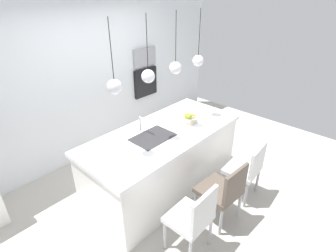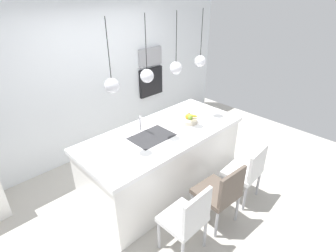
# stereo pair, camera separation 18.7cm
# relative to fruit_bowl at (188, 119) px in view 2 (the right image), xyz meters

# --- Properties ---
(floor) EXTENTS (6.60, 6.60, 0.00)m
(floor) POSITION_rel_fruit_bowl_xyz_m (-0.46, 0.05, -1.00)
(floor) COLOR #BCB7AD
(floor) RESTS_ON ground
(back_wall) EXTENTS (6.00, 0.10, 2.60)m
(back_wall) POSITION_rel_fruit_bowl_xyz_m (-0.46, 1.70, 0.30)
(back_wall) COLOR white
(back_wall) RESTS_ON ground
(kitchen_island) EXTENTS (2.34, 1.04, 0.95)m
(kitchen_island) POSITION_rel_fruit_bowl_xyz_m (-0.46, 0.05, -0.53)
(kitchen_island) COLOR white
(kitchen_island) RESTS_ON ground
(sink_basin) EXTENTS (0.56, 0.40, 0.02)m
(sink_basin) POSITION_rel_fruit_bowl_xyz_m (-0.66, 0.05, -0.06)
(sink_basin) COLOR #2D2D30
(sink_basin) RESTS_ON kitchen_island
(faucet) EXTENTS (0.02, 0.17, 0.22)m
(faucet) POSITION_rel_fruit_bowl_xyz_m (-0.66, 0.27, 0.09)
(faucet) COLOR silver
(faucet) RESTS_ON kitchen_island
(fruit_bowl) EXTENTS (0.28, 0.28, 0.15)m
(fruit_bowl) POSITION_rel_fruit_bowl_xyz_m (0.00, 0.00, 0.00)
(fruit_bowl) COLOR beige
(fruit_bowl) RESTS_ON kitchen_island
(microwave) EXTENTS (0.54, 0.08, 0.34)m
(microwave) POSITION_rel_fruit_bowl_xyz_m (0.69, 1.63, 0.51)
(microwave) COLOR #9E9EA3
(microwave) RESTS_ON back_wall
(oven) EXTENTS (0.56, 0.08, 0.56)m
(oven) POSITION_rel_fruit_bowl_xyz_m (0.69, 1.63, 0.01)
(oven) COLOR black
(oven) RESTS_ON back_wall
(chair_near) EXTENTS (0.45, 0.43, 0.90)m
(chair_near) POSITION_rel_fruit_bowl_xyz_m (-1.05, -0.94, -0.50)
(chair_near) COLOR silver
(chair_near) RESTS_ON ground
(chair_middle) EXTENTS (0.49, 0.50, 0.88)m
(chair_middle) POSITION_rel_fruit_bowl_xyz_m (-0.44, -0.94, -0.51)
(chair_middle) COLOR brown
(chair_middle) RESTS_ON ground
(chair_far) EXTENTS (0.50, 0.45, 0.87)m
(chair_far) POSITION_rel_fruit_bowl_xyz_m (0.17, -0.94, -0.51)
(chair_far) COLOR silver
(chair_far) RESTS_ON ground
(pendant_light_left) EXTENTS (0.16, 0.16, 0.76)m
(pendant_light_left) POSITION_rel_fruit_bowl_xyz_m (-1.19, 0.05, 0.79)
(pendant_light_left) COLOR silver
(pendant_light_center_left) EXTENTS (0.16, 0.16, 0.76)m
(pendant_light_center_left) POSITION_rel_fruit_bowl_xyz_m (-0.71, 0.05, 0.79)
(pendant_light_center_left) COLOR silver
(pendant_light_center_right) EXTENTS (0.16, 0.16, 0.76)m
(pendant_light_center_right) POSITION_rel_fruit_bowl_xyz_m (-0.22, 0.05, 0.79)
(pendant_light_center_right) COLOR silver
(pendant_light_right) EXTENTS (0.16, 0.16, 0.76)m
(pendant_light_right) POSITION_rel_fruit_bowl_xyz_m (0.26, 0.05, 0.79)
(pendant_light_right) COLOR silver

